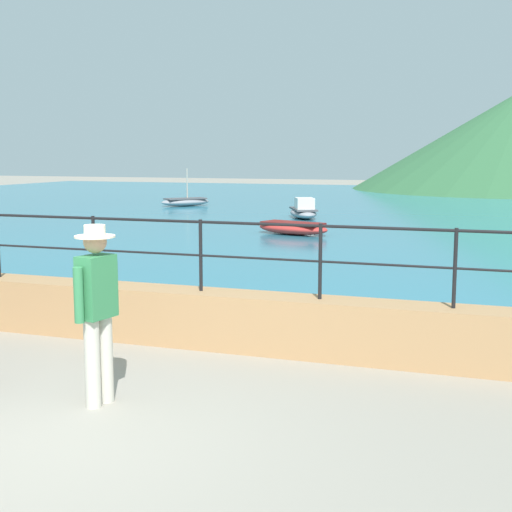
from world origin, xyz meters
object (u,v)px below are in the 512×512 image
Objects in this scene: boat_4 at (293,228)px; boat_7 at (303,211)px; boat_1 at (185,202)px; person_walking at (97,306)px.

boat_4 is 5.29m from boat_7.
boat_4 is at bearing -78.10° from boat_7.
boat_7 is at bearing -31.82° from boat_1.
boat_1 is at bearing 129.78° from boat_4.
boat_1 is at bearing 148.18° from boat_7.
person_walking is 0.71× the size of boat_4.
boat_4 is 1.00× the size of boat_7.
person_walking and boat_1 have the same top height.
boat_4 is at bearing -50.22° from boat_1.
person_walking reaches higher than boat_7.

